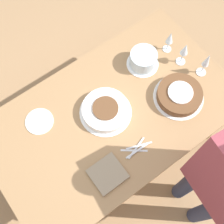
{
  "coord_description": "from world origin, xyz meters",
  "views": [
    {
      "loc": [
        -0.45,
        -0.61,
        2.67
      ],
      "look_at": [
        0.0,
        0.0,
        0.82
      ],
      "focal_mm": 50.0,
      "sensor_mm": 36.0,
      "label": 1
    }
  ],
  "objects_px": {
    "wine_glass_near": "(170,39)",
    "wine_glass_extra": "(185,50)",
    "wine_glass_far": "(207,61)",
    "cake_back_decorated": "(143,60)",
    "cake_center_white": "(106,110)",
    "person_cutting": "(224,184)",
    "cake_front_chocolate": "(179,95)"
  },
  "relations": [
    {
      "from": "wine_glass_near",
      "to": "wine_glass_extra",
      "type": "height_order",
      "value": "wine_glass_extra"
    },
    {
      "from": "wine_glass_near",
      "to": "wine_glass_far",
      "type": "distance_m",
      "value": 0.29
    },
    {
      "from": "cake_back_decorated",
      "to": "wine_glass_extra",
      "type": "bearing_deg",
      "value": -32.13
    },
    {
      "from": "cake_center_white",
      "to": "cake_back_decorated",
      "type": "bearing_deg",
      "value": 18.77
    },
    {
      "from": "cake_center_white",
      "to": "person_cutting",
      "type": "distance_m",
      "value": 0.83
    },
    {
      "from": "cake_front_chocolate",
      "to": "cake_center_white",
      "type": "bearing_deg",
      "value": 156.28
    },
    {
      "from": "wine_glass_far",
      "to": "wine_glass_extra",
      "type": "xyz_separation_m",
      "value": [
        -0.06,
        0.15,
        -0.0
      ]
    },
    {
      "from": "wine_glass_near",
      "to": "wine_glass_extra",
      "type": "xyz_separation_m",
      "value": [
        0.01,
        -0.14,
        0.02
      ]
    },
    {
      "from": "cake_back_decorated",
      "to": "wine_glass_far",
      "type": "distance_m",
      "value": 0.42
    },
    {
      "from": "cake_center_white",
      "to": "wine_glass_near",
      "type": "height_order",
      "value": "wine_glass_near"
    },
    {
      "from": "cake_center_white",
      "to": "cake_front_chocolate",
      "type": "relative_size",
      "value": 1.02
    },
    {
      "from": "wine_glass_far",
      "to": "person_cutting",
      "type": "bearing_deg",
      "value": -127.02
    },
    {
      "from": "cake_front_chocolate",
      "to": "wine_glass_extra",
      "type": "distance_m",
      "value": 0.3
    },
    {
      "from": "wine_glass_near",
      "to": "cake_center_white",
      "type": "bearing_deg",
      "value": -167.97
    },
    {
      "from": "cake_center_white",
      "to": "wine_glass_near",
      "type": "distance_m",
      "value": 0.66
    },
    {
      "from": "cake_front_chocolate",
      "to": "wine_glass_far",
      "type": "distance_m",
      "value": 0.28
    },
    {
      "from": "wine_glass_extra",
      "to": "person_cutting",
      "type": "distance_m",
      "value": 0.89
    },
    {
      "from": "cake_center_white",
      "to": "wine_glass_near",
      "type": "xyz_separation_m",
      "value": [
        0.64,
        0.14,
        0.09
      ]
    },
    {
      "from": "wine_glass_far",
      "to": "cake_front_chocolate",
      "type": "bearing_deg",
      "value": -168.37
    },
    {
      "from": "wine_glass_near",
      "to": "wine_glass_extra",
      "type": "relative_size",
      "value": 0.92
    },
    {
      "from": "cake_front_chocolate",
      "to": "cake_back_decorated",
      "type": "relative_size",
      "value": 1.51
    },
    {
      "from": "person_cutting",
      "to": "wine_glass_far",
      "type": "bearing_deg",
      "value": -30.22
    },
    {
      "from": "cake_back_decorated",
      "to": "person_cutting",
      "type": "distance_m",
      "value": 0.96
    },
    {
      "from": "cake_front_chocolate",
      "to": "person_cutting",
      "type": "relative_size",
      "value": 0.21
    },
    {
      "from": "cake_center_white",
      "to": "wine_glass_far",
      "type": "bearing_deg",
      "value": -11.84
    },
    {
      "from": "cake_front_chocolate",
      "to": "person_cutting",
      "type": "height_order",
      "value": "person_cutting"
    },
    {
      "from": "wine_glass_near",
      "to": "person_cutting",
      "type": "relative_size",
      "value": 0.12
    },
    {
      "from": "cake_front_chocolate",
      "to": "wine_glass_far",
      "type": "height_order",
      "value": "wine_glass_far"
    },
    {
      "from": "cake_back_decorated",
      "to": "wine_glass_far",
      "type": "bearing_deg",
      "value": -45.76
    },
    {
      "from": "cake_center_white",
      "to": "person_cutting",
      "type": "height_order",
      "value": "person_cutting"
    },
    {
      "from": "cake_front_chocolate",
      "to": "wine_glass_far",
      "type": "xyz_separation_m",
      "value": [
        0.25,
        0.05,
        0.11
      ]
    },
    {
      "from": "person_cutting",
      "to": "wine_glass_near",
      "type": "bearing_deg",
      "value": -17.29
    }
  ]
}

